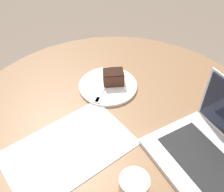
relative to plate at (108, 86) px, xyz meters
The scene contains 7 objects.
dining_table 0.26m from the plate, 103.69° to the right, with size 1.16×1.16×0.77m.
paper_document 0.32m from the plate, 135.27° to the right, with size 0.45×0.35×0.00m.
plate is the anchor object (origin of this frame).
cake_slice 0.04m from the plate, ahead, with size 0.09×0.08×0.06m.
fork 0.05m from the plate, 142.36° to the right, with size 0.13×0.14×0.00m.
coffee_glass 0.47m from the plate, 104.23° to the right, with size 0.08×0.08×0.10m.
laptop 0.47m from the plate, 70.49° to the right, with size 0.29×0.37×0.21m.
Camera 1 is at (-0.25, -0.54, 1.47)m, focal length 42.00 mm.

